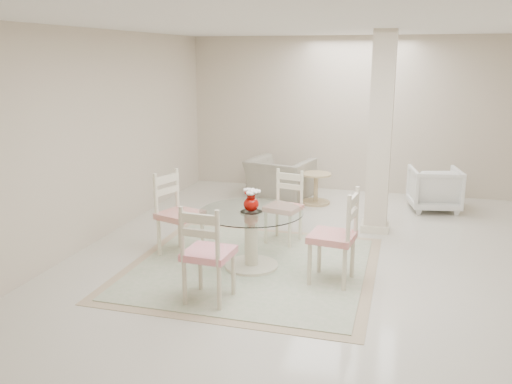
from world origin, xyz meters
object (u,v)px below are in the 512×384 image
(dining_chair_south, at_px, (206,247))
(dining_table, at_px, (251,239))
(column, at_px, (380,134))
(armchair_white, at_px, (434,189))
(dining_chair_north, at_px, (286,201))
(dining_chair_east, at_px, (339,230))
(recliner_taupe, at_px, (280,178))
(dining_chair_west, at_px, (175,207))
(side_table, at_px, (316,190))
(red_vase, at_px, (251,200))

(dining_chair_south, bearing_deg, dining_table, -95.74)
(column, xyz_separation_m, armchair_white, (0.81, 1.29, -1.01))
(dining_table, bearing_deg, dining_chair_north, 80.18)
(dining_table, relative_size, dining_chair_east, 1.03)
(dining_chair_south, distance_m, armchair_white, 4.68)
(recliner_taupe, bearing_deg, dining_chair_west, 92.44)
(column, distance_m, dining_chair_west, 2.90)
(dining_chair_west, xyz_separation_m, armchair_white, (3.10, 2.90, -0.25))
(dining_table, height_order, dining_chair_north, dining_chair_north)
(dining_table, height_order, dining_chair_south, dining_chair_south)
(dining_chair_north, xyz_separation_m, recliner_taupe, (-0.59, 2.21, -0.22))
(dining_chair_east, xyz_separation_m, armchair_white, (1.09, 3.25, -0.26))
(dining_chair_west, bearing_deg, dining_chair_south, -126.07)
(side_table, bearing_deg, red_vase, -94.77)
(column, xyz_separation_m, recliner_taupe, (-1.70, 1.42, -1.02))
(dining_chair_east, xyz_separation_m, recliner_taupe, (-1.43, 3.38, -0.27))
(dining_table, bearing_deg, red_vase, -33.69)
(side_table, bearing_deg, dining_chair_east, -76.26)
(dining_chair_north, bearing_deg, side_table, 99.70)
(column, distance_m, dining_chair_south, 3.24)
(column, relative_size, dining_chair_east, 2.37)
(dining_chair_north, bearing_deg, dining_chair_east, -42.51)
(dining_chair_north, relative_size, dining_chair_west, 0.91)
(dining_table, relative_size, dining_chair_south, 1.05)
(red_vase, height_order, dining_chair_south, dining_chair_south)
(red_vase, bearing_deg, dining_table, 146.31)
(dining_chair_west, relative_size, armchair_white, 1.51)
(dining_table, xyz_separation_m, dining_chair_north, (0.17, 1.00, 0.20))
(dining_chair_west, distance_m, side_table, 3.05)
(dining_chair_north, distance_m, recliner_taupe, 2.30)
(dining_chair_east, bearing_deg, dining_chair_west, -93.08)
(armchair_white, bearing_deg, red_vase, 45.18)
(dining_chair_west, height_order, armchair_white, dining_chair_west)
(red_vase, xyz_separation_m, dining_chair_west, (-1.01, 0.19, -0.22))
(dining_chair_west, xyz_separation_m, dining_chair_south, (0.84, -1.19, -0.01))
(dining_chair_west, bearing_deg, dining_chair_north, -36.55)
(column, height_order, red_vase, column)
(dining_table, distance_m, dining_chair_west, 1.05)
(red_vase, xyz_separation_m, dining_chair_east, (1.01, -0.17, -0.21))
(column, distance_m, red_vase, 2.27)
(recliner_taupe, bearing_deg, dining_table, 110.82)
(dining_chair_east, relative_size, dining_chair_west, 1.01)
(armchair_white, xyz_separation_m, side_table, (-1.85, -0.14, -0.11))
(red_vase, distance_m, armchair_white, 3.76)
(dining_chair_east, bearing_deg, dining_table, -92.66)
(red_vase, height_order, dining_chair_west, dining_chair_west)
(column, xyz_separation_m, dining_chair_west, (-2.29, -1.61, -0.75))
(dining_chair_east, xyz_separation_m, dining_chair_north, (-0.84, 1.17, -0.06))
(recliner_taupe, bearing_deg, red_vase, 110.87)
(armchair_white, height_order, side_table, armchair_white)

